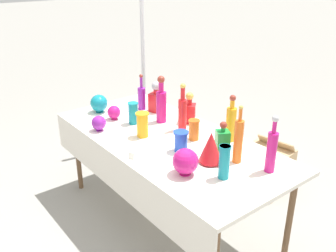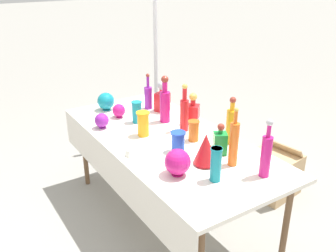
# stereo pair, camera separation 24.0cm
# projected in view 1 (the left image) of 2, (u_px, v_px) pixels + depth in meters

# --- Properties ---
(ground_plane) EXTENTS (40.00, 40.00, 0.00)m
(ground_plane) POSITION_uv_depth(u_px,v_px,m) (168.00, 219.00, 3.17)
(ground_plane) COLOR gray
(display_table) EXTENTS (2.00, 0.93, 0.76)m
(display_table) POSITION_uv_depth(u_px,v_px,m) (164.00, 146.00, 2.87)
(display_table) COLOR white
(display_table) RESTS_ON ground
(tall_bottle_0) EXTENTS (0.07, 0.07, 0.39)m
(tall_bottle_0) POSITION_uv_depth(u_px,v_px,m) (183.00, 111.00, 2.94)
(tall_bottle_0) COLOR red
(tall_bottle_0) RESTS_ON display_table
(tall_bottle_1) EXTENTS (0.07, 0.07, 0.33)m
(tall_bottle_1) POSITION_uv_depth(u_px,v_px,m) (142.00, 97.00, 3.38)
(tall_bottle_1) COLOR purple
(tall_bottle_1) RESTS_ON display_table
(tall_bottle_2) EXTENTS (0.07, 0.07, 0.39)m
(tall_bottle_2) POSITION_uv_depth(u_px,v_px,m) (272.00, 149.00, 2.35)
(tall_bottle_2) COLOR #C61972
(tall_bottle_2) RESTS_ON display_table
(tall_bottle_3) EXTENTS (0.06, 0.06, 0.41)m
(tall_bottle_3) POSITION_uv_depth(u_px,v_px,m) (238.00, 140.00, 2.46)
(tall_bottle_3) COLOR orange
(tall_bottle_3) RESTS_ON display_table
(tall_bottle_4) EXTENTS (0.07, 0.07, 0.36)m
(tall_bottle_4) POSITION_uv_depth(u_px,v_px,m) (231.00, 122.00, 2.77)
(tall_bottle_4) COLOR orange
(tall_bottle_4) RESTS_ON display_table
(tall_bottle_5) EXTENTS (0.09, 0.09, 0.40)m
(tall_bottle_5) POSITION_uv_depth(u_px,v_px,m) (161.00, 103.00, 3.09)
(tall_bottle_5) COLOR #C61972
(tall_bottle_5) RESTS_ON display_table
(square_decanter_0) EXTENTS (0.12, 0.12, 0.23)m
(square_decanter_0) POSITION_uv_depth(u_px,v_px,m) (223.00, 140.00, 2.63)
(square_decanter_0) COLOR #198C38
(square_decanter_0) RESTS_ON display_table
(square_decanter_1) EXTENTS (0.14, 0.14, 0.28)m
(square_decanter_1) POSITION_uv_depth(u_px,v_px,m) (156.00, 99.00, 3.33)
(square_decanter_1) COLOR red
(square_decanter_1) RESTS_ON display_table
(square_decanter_2) EXTENTS (0.14, 0.14, 0.27)m
(square_decanter_2) POSITION_uv_depth(u_px,v_px,m) (189.00, 111.00, 3.10)
(square_decanter_2) COLOR red
(square_decanter_2) RESTS_ON display_table
(slender_vase_0) EXTENTS (0.09, 0.09, 0.16)m
(slender_vase_0) POSITION_uv_depth(u_px,v_px,m) (194.00, 129.00, 2.81)
(slender_vase_0) COLOR orange
(slender_vase_0) RESTS_ON display_table
(slender_vase_1) EXTENTS (0.11, 0.11, 0.15)m
(slender_vase_1) POSITION_uv_depth(u_px,v_px,m) (181.00, 141.00, 2.63)
(slender_vase_1) COLOR blue
(slender_vase_1) RESTS_ON display_table
(slender_vase_2) EXTENTS (0.10, 0.10, 0.19)m
(slender_vase_2) POSITION_uv_depth(u_px,v_px,m) (142.00, 124.00, 2.85)
(slender_vase_2) COLOR orange
(slender_vase_2) RESTS_ON display_table
(slender_vase_3) EXTENTS (0.09, 0.09, 0.18)m
(slender_vase_3) POSITION_uv_depth(u_px,v_px,m) (133.00, 112.00, 3.08)
(slender_vase_3) COLOR teal
(slender_vase_3) RESTS_ON display_table
(slender_vase_4) EXTENTS (0.08, 0.08, 0.22)m
(slender_vase_4) POSITION_uv_depth(u_px,v_px,m) (224.00, 161.00, 2.29)
(slender_vase_4) COLOR teal
(slender_vase_4) RESTS_ON display_table
(fluted_vase_0) EXTENTS (0.16, 0.16, 0.22)m
(fluted_vase_0) POSITION_uv_depth(u_px,v_px,m) (211.00, 147.00, 2.47)
(fluted_vase_0) COLOR red
(fluted_vase_0) RESTS_ON display_table
(round_bowl_0) EXTENTS (0.15, 0.15, 0.16)m
(round_bowl_0) POSITION_uv_depth(u_px,v_px,m) (99.00, 103.00, 3.32)
(round_bowl_0) COLOR teal
(round_bowl_0) RESTS_ON display_table
(round_bowl_1) EXTENTS (0.11, 0.11, 0.12)m
(round_bowl_1) POSITION_uv_depth(u_px,v_px,m) (114.00, 112.00, 3.18)
(round_bowl_1) COLOR #C61972
(round_bowl_1) RESTS_ON display_table
(round_bowl_2) EXTENTS (0.12, 0.12, 0.13)m
(round_bowl_2) POSITION_uv_depth(u_px,v_px,m) (99.00, 123.00, 2.96)
(round_bowl_2) COLOR purple
(round_bowl_2) RESTS_ON display_table
(round_bowl_3) EXTENTS (0.17, 0.17, 0.17)m
(round_bowl_3) POSITION_uv_depth(u_px,v_px,m) (185.00, 161.00, 2.34)
(round_bowl_3) COLOR #C61972
(round_bowl_3) RESTS_ON display_table
(price_tag_left) EXTENTS (0.05, 0.03, 0.04)m
(price_tag_left) POSITION_uv_depth(u_px,v_px,m) (132.00, 156.00, 2.55)
(price_tag_left) COLOR white
(price_tag_left) RESTS_ON display_table
(cardboard_box_behind_left) EXTENTS (0.47, 0.47, 0.47)m
(cardboard_box_behind_left) POSITION_uv_depth(u_px,v_px,m) (265.00, 169.00, 3.55)
(cardboard_box_behind_left) COLOR tan
(cardboard_box_behind_left) RESTS_ON ground
(canopy_pole) EXTENTS (0.18, 0.18, 2.51)m
(canopy_pole) POSITION_uv_depth(u_px,v_px,m) (143.00, 61.00, 4.13)
(canopy_pole) COLOR silver
(canopy_pole) RESTS_ON ground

